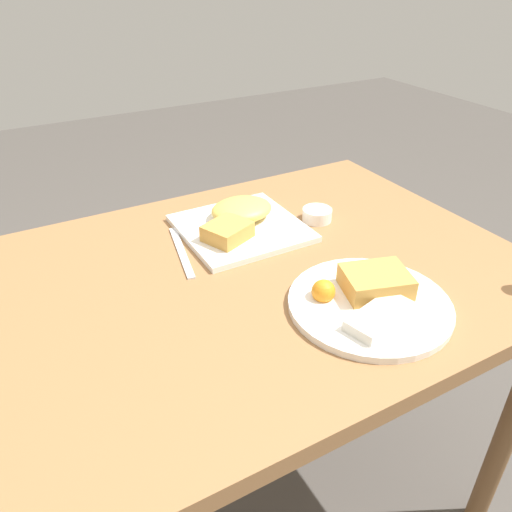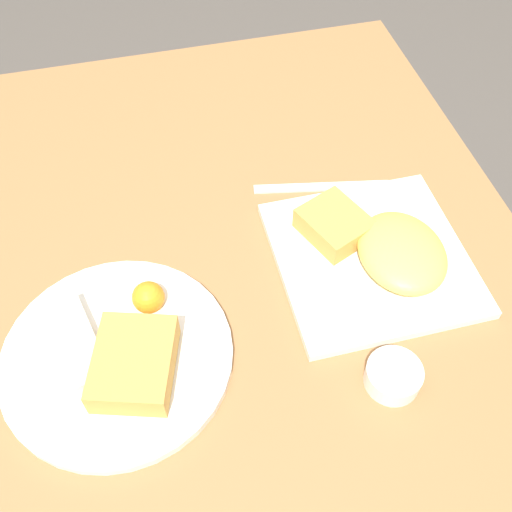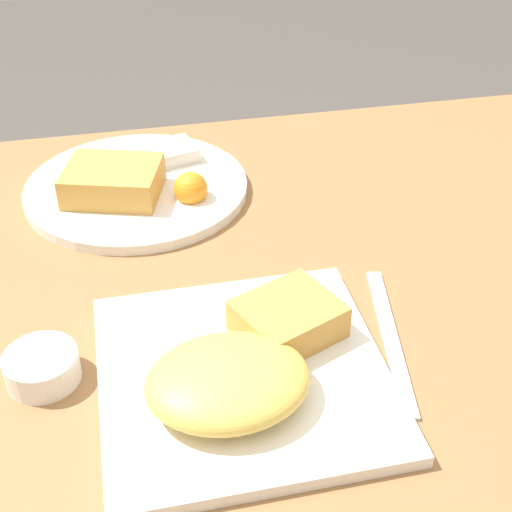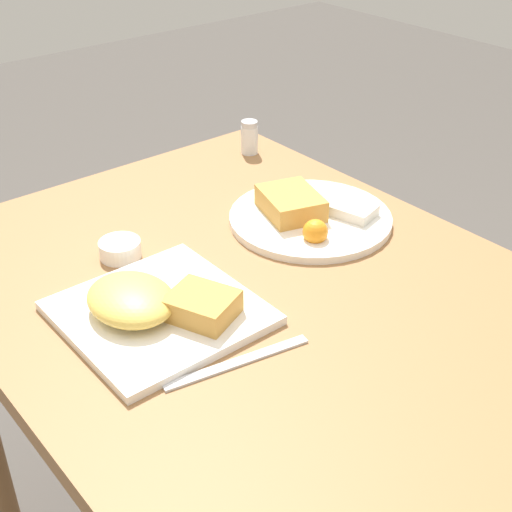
{
  "view_description": "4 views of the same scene",
  "coord_description": "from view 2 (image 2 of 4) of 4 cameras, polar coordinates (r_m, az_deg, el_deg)",
  "views": [
    {
      "loc": [
        0.42,
        0.75,
        1.33
      ],
      "look_at": [
        0.03,
        0.04,
        0.83
      ],
      "focal_mm": 35.0,
      "sensor_mm": 36.0,
      "label": 1
    },
    {
      "loc": [
        -0.51,
        0.13,
        1.47
      ],
      "look_at": [
        -0.01,
        0.0,
        0.8
      ],
      "focal_mm": 42.0,
      "sensor_mm": 36.0,
      "label": 2
    },
    {
      "loc": [
        -0.13,
        -0.63,
        1.26
      ],
      "look_at": [
        -0.0,
        -0.03,
        0.82
      ],
      "focal_mm": 50.0,
      "sensor_mm": 36.0,
      "label": 3
    },
    {
      "loc": [
        0.71,
        -0.59,
        1.41
      ],
      "look_at": [
        -0.03,
        0.01,
        0.82
      ],
      "focal_mm": 50.0,
      "sensor_mm": 36.0,
      "label": 4
    }
  ],
  "objects": [
    {
      "name": "dining_table",
      "position": [
        0.94,
        -0.04,
        -3.62
      ],
      "size": [
        1.09,
        0.81,
        0.77
      ],
      "color": "olive",
      "rests_on": "ground_plane"
    },
    {
      "name": "ground_plane",
      "position": [
        1.56,
        -0.03,
        -17.72
      ],
      "size": [
        8.0,
        8.0,
        0.0
      ],
      "primitive_type": "plane",
      "color": "#4C4742"
    },
    {
      "name": "plate_square_near",
      "position": [
        0.87,
        11.5,
        0.43
      ],
      "size": [
        0.27,
        0.27,
        0.06
      ],
      "color": "white",
      "rests_on": "dining_table"
    },
    {
      "name": "sauce_ramekin",
      "position": [
        0.77,
        12.95,
        -11.03
      ],
      "size": [
        0.07,
        0.07,
        0.03
      ],
      "color": "white",
      "rests_on": "dining_table"
    },
    {
      "name": "plate_oval_far",
      "position": [
        0.79,
        -12.93,
        -9.11
      ],
      "size": [
        0.3,
        0.3,
        0.05
      ],
      "color": "white",
      "rests_on": "dining_table"
    },
    {
      "name": "butter_knife",
      "position": [
        0.97,
        6.27,
        6.56
      ],
      "size": [
        0.06,
        0.22,
        0.0
      ],
      "rotation": [
        0.0,
        0.0,
        1.38
      ],
      "color": "silver",
      "rests_on": "dining_table"
    }
  ]
}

